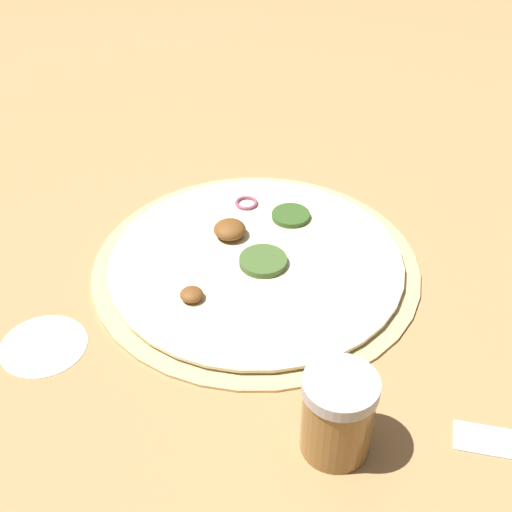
% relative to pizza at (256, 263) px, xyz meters
% --- Properties ---
extents(ground_plane, '(3.00, 3.00, 0.00)m').
position_rel_pizza_xyz_m(ground_plane, '(-0.00, 0.00, -0.01)').
color(ground_plane, tan).
extents(pizza, '(0.37, 0.37, 0.03)m').
position_rel_pizza_xyz_m(pizza, '(0.00, 0.00, 0.00)').
color(pizza, '#D6B77A').
rests_on(pizza, ground_plane).
extents(spice_jar, '(0.06, 0.06, 0.08)m').
position_rel_pizza_xyz_m(spice_jar, '(-0.21, 0.15, 0.04)').
color(spice_jar, olive).
rests_on(spice_jar, ground_plane).
extents(flour_patch, '(0.09, 0.09, 0.00)m').
position_rel_pizza_xyz_m(flour_patch, '(0.09, 0.23, -0.01)').
color(flour_patch, white).
rests_on(flour_patch, ground_plane).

